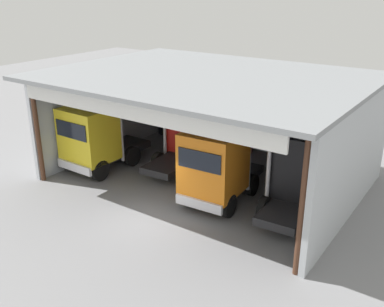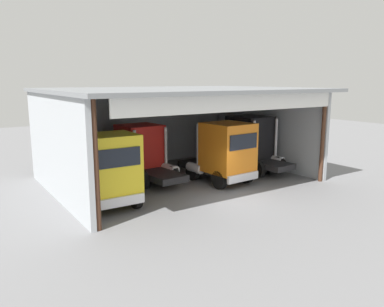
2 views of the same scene
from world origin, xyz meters
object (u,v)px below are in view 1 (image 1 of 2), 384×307
Objects in this scene: truck_yellow_center_right_bay at (94,138)px; oil_drum at (248,146)px; truck_red_left_bay at (190,135)px; tool_cart at (166,127)px; truck_black_center_bay at (301,173)px; truck_orange_yard_outside at (216,166)px.

oil_drum is at bearing -127.22° from truck_yellow_center_right_bay.
truck_yellow_center_right_bay reaches higher than oil_drum.
tool_cart is at bearing 138.36° from truck_red_left_bay.
truck_red_left_bay is 5.28× the size of tool_cart.
tool_cart is at bearing 151.94° from truck_black_center_bay.
oil_drum is at bearing -77.67° from truck_orange_yard_outside.
oil_drum is (5.56, 7.19, -1.42)m from truck_yellow_center_right_bay.
truck_orange_yard_outside is 10.61m from tool_cart.
truck_yellow_center_right_bay is 5.60× the size of oil_drum.
truck_orange_yard_outside is 7.17m from oil_drum.
tool_cart is at bearing -42.99° from truck_orange_yard_outside.
truck_yellow_center_right_bay is 9.20m from oil_drum.
oil_drum is at bearing 131.65° from truck_black_center_bay.
tool_cart is (-4.43, 3.45, -1.27)m from truck_red_left_bay.
truck_red_left_bay is 4.16m from oil_drum.
oil_drum is (-5.41, 5.38, -1.50)m from truck_black_center_bay.
truck_orange_yard_outside is 5.29× the size of tool_cart.
truck_yellow_center_right_bay is 7.49m from truck_orange_yard_outside.
truck_orange_yard_outside reaches higher than oil_drum.
oil_drum is 6.20m from tool_cart.
truck_orange_yard_outside reaches higher than truck_red_left_bay.
truck_black_center_bay is at bearing -44.88° from oil_drum.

